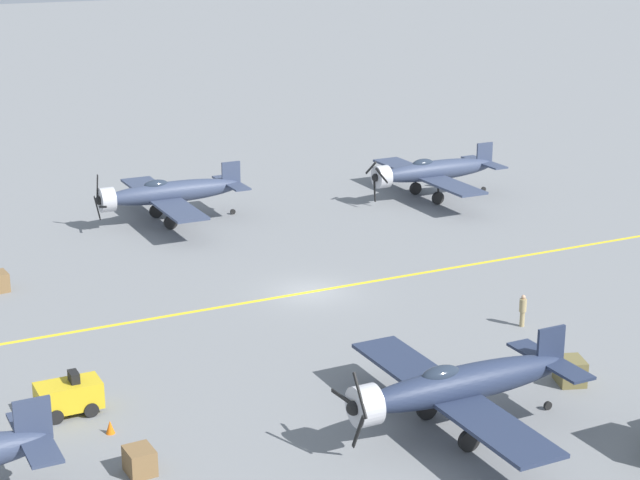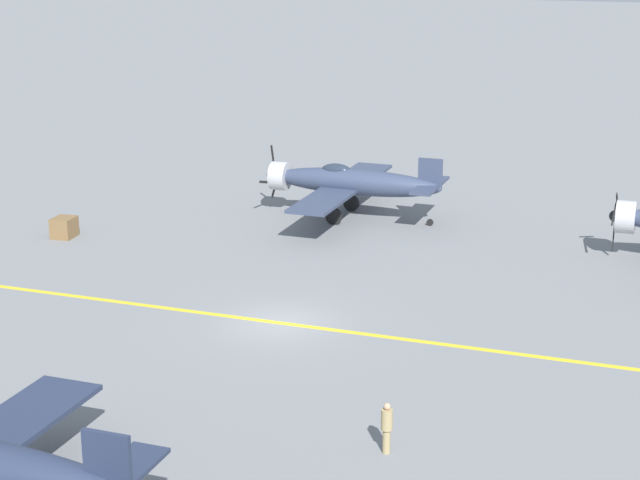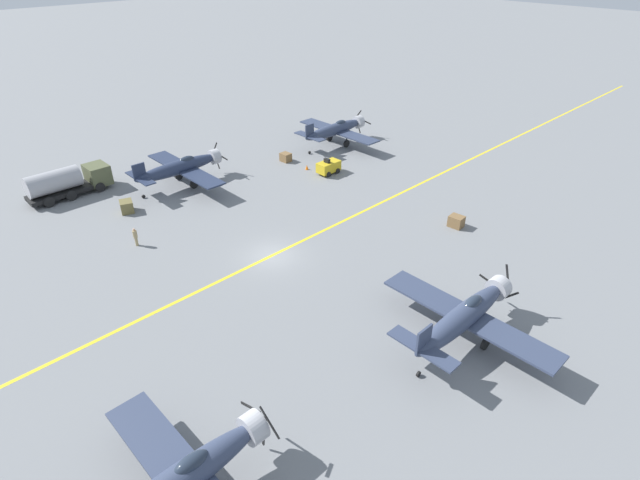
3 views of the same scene
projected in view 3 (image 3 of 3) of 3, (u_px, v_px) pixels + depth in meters
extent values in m
plane|color=slate|center=(272.00, 256.00, 40.79)|extent=(400.00, 400.00, 0.00)
cube|color=yellow|center=(272.00, 256.00, 40.79)|extent=(0.30, 160.00, 0.01)
ellipsoid|color=#253049|center=(178.00, 168.00, 51.30)|extent=(1.50, 9.50, 1.42)
cylinder|color=#B7B7BC|center=(214.00, 157.00, 53.95)|extent=(1.58, 0.90, 1.58)
ellipsoid|color=#232D3D|center=(187.00, 160.00, 51.69)|extent=(0.80, 1.70, 0.76)
cube|color=#253049|center=(185.00, 169.00, 51.93)|extent=(12.00, 2.10, 0.16)
cube|color=#253049|center=(140.00, 178.00, 48.79)|extent=(4.40, 1.10, 0.12)
cube|color=#253049|center=(139.00, 172.00, 48.46)|extent=(0.14, 1.30, 1.60)
sphere|color=black|center=(218.00, 155.00, 54.24)|extent=(0.56, 0.56, 0.56)
cube|color=black|center=(217.00, 161.00, 54.88)|extent=(0.89, 0.06, 1.64)
cube|color=black|center=(223.00, 157.00, 53.67)|extent=(1.76, 0.06, 0.27)
cube|color=black|center=(215.00, 148.00, 54.17)|extent=(1.10, 0.06, 1.53)
cylinder|color=black|center=(178.00, 170.00, 53.18)|extent=(0.14, 0.14, 1.26)
cylinder|color=black|center=(179.00, 176.00, 53.50)|extent=(0.22, 0.90, 0.90)
cylinder|color=black|center=(193.00, 179.00, 51.33)|extent=(0.14, 0.14, 1.26)
cylinder|color=black|center=(194.00, 184.00, 51.65)|extent=(0.22, 0.90, 0.90)
cylinder|color=black|center=(144.00, 196.00, 49.80)|extent=(0.12, 0.36, 0.36)
ellipsoid|color=#343E58|center=(462.00, 318.00, 30.93)|extent=(1.50, 9.50, 1.42)
cylinder|color=#B7B7BC|center=(498.00, 288.00, 33.58)|extent=(1.58, 0.90, 1.58)
ellipsoid|color=#232D3D|center=(473.00, 303.00, 31.32)|extent=(0.80, 1.70, 0.76)
cube|color=#343E58|center=(468.00, 316.00, 31.56)|extent=(12.00, 2.10, 0.16)
cube|color=#343E58|center=(423.00, 348.00, 28.42)|extent=(4.40, 1.10, 0.12)
cube|color=#343E58|center=(424.00, 339.00, 28.09)|extent=(0.14, 1.30, 1.60)
sphere|color=black|center=(502.00, 285.00, 33.87)|extent=(0.56, 0.56, 0.56)
cube|color=black|center=(508.00, 296.00, 33.83)|extent=(1.31, 0.06, 1.36)
cube|color=black|center=(508.00, 276.00, 33.29)|extent=(0.62, 0.06, 1.72)
cube|color=black|center=(490.00, 282.00, 34.50)|extent=(1.73, 0.06, 0.55)
cylinder|color=black|center=(446.00, 313.00, 32.81)|extent=(0.14, 0.14, 1.26)
cylinder|color=black|center=(445.00, 321.00, 33.13)|extent=(0.22, 0.90, 0.90)
cylinder|color=black|center=(487.00, 336.00, 30.96)|extent=(0.14, 0.14, 1.26)
cylinder|color=black|center=(485.00, 343.00, 31.28)|extent=(0.22, 0.90, 0.90)
cylinder|color=black|center=(418.00, 374.00, 29.43)|extent=(0.12, 0.36, 0.36)
ellipsoid|color=#303B54|center=(334.00, 130.00, 61.62)|extent=(1.50, 9.50, 1.42)
cylinder|color=#B7B7BC|center=(358.00, 122.00, 64.26)|extent=(1.57, 0.90, 1.58)
ellipsoid|color=#232D3D|center=(340.00, 123.00, 62.00)|extent=(0.80, 1.70, 0.76)
cube|color=#303B54|center=(338.00, 131.00, 62.24)|extent=(12.00, 2.10, 0.16)
cube|color=#303B54|center=(310.00, 136.00, 59.11)|extent=(4.40, 1.10, 0.12)
cube|color=#303B54|center=(310.00, 131.00, 58.77)|extent=(0.14, 1.30, 1.60)
sphere|color=black|center=(361.00, 121.00, 64.56)|extent=(0.56, 0.56, 0.56)
cube|color=black|center=(358.00, 115.00, 64.53)|extent=(1.18, 0.06, 1.47)
cube|color=black|center=(359.00, 127.00, 65.18)|extent=(0.79, 0.06, 1.67)
cube|color=black|center=(366.00, 122.00, 63.96)|extent=(1.75, 0.06, 0.37)
cylinder|color=black|center=(330.00, 133.00, 63.49)|extent=(0.14, 0.14, 1.26)
cylinder|color=black|center=(330.00, 138.00, 63.82)|extent=(0.22, 0.90, 0.90)
cylinder|color=black|center=(347.00, 139.00, 61.64)|extent=(0.14, 0.14, 1.26)
cylinder|color=black|center=(347.00, 144.00, 61.97)|extent=(0.22, 0.90, 0.90)
cylinder|color=black|center=(309.00, 152.00, 60.11)|extent=(0.12, 0.36, 0.36)
cylinder|color=#B7B7BC|center=(253.00, 428.00, 23.96)|extent=(1.57, 0.90, 1.58)
ellipsoid|color=#232D3D|center=(191.00, 463.00, 21.71)|extent=(0.80, 1.70, 0.76)
sphere|color=black|center=(261.00, 422.00, 24.26)|extent=(0.56, 0.56, 0.56)
cube|color=black|center=(269.00, 423.00, 23.56)|extent=(1.46, 0.06, 1.20)
cube|color=black|center=(251.00, 407.00, 24.60)|extent=(1.68, 0.06, 0.77)
cube|color=black|center=(264.00, 435.00, 24.63)|extent=(0.39, 0.06, 1.75)
cylinder|color=black|center=(171.00, 468.00, 23.20)|extent=(0.14, 0.14, 1.26)
cylinder|color=black|center=(173.00, 476.00, 23.52)|extent=(0.22, 0.90, 0.90)
cube|color=black|center=(70.00, 190.00, 50.12)|extent=(2.25, 8.00, 0.40)
cube|color=#515638|center=(98.00, 174.00, 51.47)|extent=(2.50, 2.08, 2.00)
cylinder|color=#9E9EA3|center=(53.00, 182.00, 48.67)|extent=(2.10, 4.96, 2.10)
cylinder|color=black|center=(90.00, 180.00, 52.40)|extent=(0.30, 1.00, 1.00)
cylinder|color=black|center=(100.00, 187.00, 50.93)|extent=(0.30, 1.00, 1.00)
cylinder|color=black|center=(62.00, 188.00, 50.68)|extent=(0.30, 1.00, 1.00)
cylinder|color=black|center=(71.00, 196.00, 49.22)|extent=(0.30, 1.00, 1.00)
cylinder|color=black|center=(41.00, 195.00, 49.45)|extent=(0.30, 1.00, 1.00)
cylinder|color=black|center=(49.00, 202.00, 47.98)|extent=(0.30, 1.00, 1.00)
cube|color=gold|center=(329.00, 167.00, 54.78)|extent=(1.40, 2.60, 1.10)
cube|color=black|center=(327.00, 161.00, 54.23)|extent=(0.70, 0.36, 0.44)
cylinder|color=black|center=(329.00, 167.00, 55.89)|extent=(0.20, 0.60, 0.60)
cylinder|color=black|center=(338.00, 171.00, 55.04)|extent=(0.20, 0.60, 0.60)
cylinder|color=black|center=(320.00, 171.00, 55.04)|extent=(0.20, 0.60, 0.60)
cylinder|color=black|center=(328.00, 174.00, 54.19)|extent=(0.20, 0.60, 0.60)
cylinder|color=tan|center=(137.00, 241.00, 41.97)|extent=(0.24, 0.24, 0.78)
cylinder|color=tan|center=(135.00, 234.00, 41.60)|extent=(0.36, 0.36, 0.65)
sphere|color=tan|center=(134.00, 230.00, 41.38)|extent=(0.21, 0.21, 0.21)
cube|color=brown|center=(127.00, 207.00, 47.09)|extent=(1.64, 1.50, 1.12)
cube|color=brown|center=(456.00, 221.00, 44.69)|extent=(1.33, 1.14, 1.04)
cube|color=brown|center=(286.00, 157.00, 57.97)|extent=(1.22, 1.03, 0.98)
cone|color=orange|center=(307.00, 167.00, 55.98)|extent=(0.36, 0.36, 0.55)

